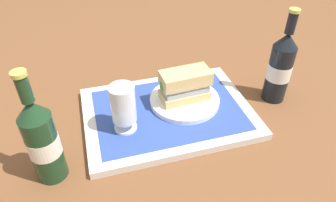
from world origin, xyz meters
TOP-DOWN VIEW (x-y plane):
  - ground_plane at (0.00, 0.00)m, footprint 3.00×3.00m
  - tray at (0.00, 0.00)m, footprint 0.44×0.32m
  - placemat at (0.00, 0.00)m, footprint 0.38×0.27m
  - plate at (-0.05, -0.02)m, footprint 0.19×0.19m
  - sandwich at (-0.05, -0.02)m, footprint 0.14×0.07m
  - beer_glass at (0.12, 0.04)m, footprint 0.06×0.06m
  - beer_bottle at (0.30, 0.12)m, footprint 0.07×0.07m
  - second_bottle at (-0.31, 0.01)m, footprint 0.07×0.07m

SIDE VIEW (x-z plane):
  - ground_plane at x=0.00m, z-range 0.00..0.00m
  - tray at x=0.00m, z-range 0.00..0.02m
  - placemat at x=0.00m, z-range 0.02..0.02m
  - plate at x=-0.05m, z-range 0.02..0.04m
  - sandwich at x=-0.05m, z-range 0.04..0.12m
  - beer_glass at x=0.12m, z-range 0.03..0.15m
  - beer_bottle at x=0.30m, z-range -0.03..0.24m
  - second_bottle at x=-0.31m, z-range -0.03..0.24m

